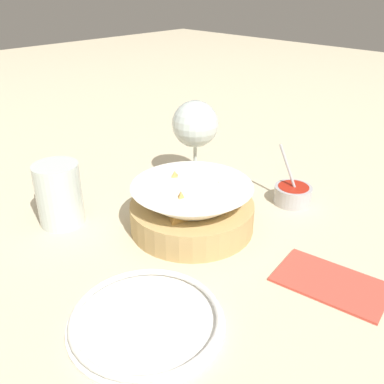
% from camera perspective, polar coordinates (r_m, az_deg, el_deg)
% --- Properties ---
extents(ground_plane, '(4.00, 4.00, 0.00)m').
position_cam_1_polar(ground_plane, '(0.71, -3.67, -4.94)').
color(ground_plane, beige).
extents(food_basket, '(0.20, 0.20, 0.09)m').
position_cam_1_polar(food_basket, '(0.70, -0.03, -2.22)').
color(food_basket, tan).
rests_on(food_basket, ground_plane).
extents(sauce_cup, '(0.07, 0.07, 0.11)m').
position_cam_1_polar(sauce_cup, '(0.80, 13.29, -0.21)').
color(sauce_cup, '#B7B7BC').
rests_on(sauce_cup, ground_plane).
extents(wine_glass, '(0.09, 0.09, 0.16)m').
position_cam_1_polar(wine_glass, '(0.83, 0.43, 8.78)').
color(wine_glass, silver).
rests_on(wine_glass, ground_plane).
extents(beer_mug, '(0.12, 0.07, 0.11)m').
position_cam_1_polar(beer_mug, '(0.74, -17.33, -0.52)').
color(beer_mug, silver).
rests_on(beer_mug, ground_plane).
extents(side_plate, '(0.19, 0.19, 0.01)m').
position_cam_1_polar(side_plate, '(0.54, -6.12, -16.55)').
color(side_plate, white).
rests_on(side_plate, ground_plane).
extents(napkin, '(0.16, 0.11, 0.01)m').
position_cam_1_polar(napkin, '(0.62, 18.04, -11.29)').
color(napkin, '#DB4C3D').
rests_on(napkin, ground_plane).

